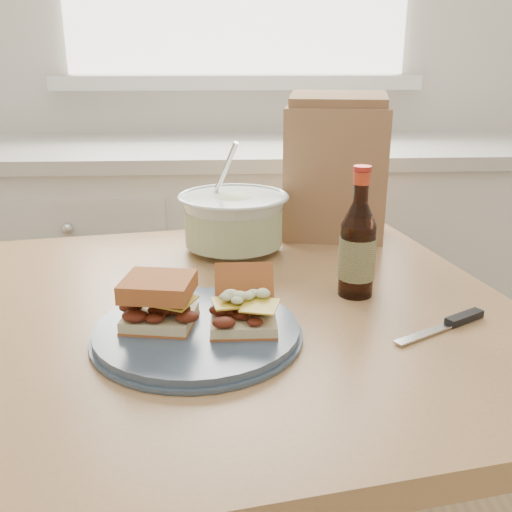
{
  "coord_description": "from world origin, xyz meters",
  "views": [
    {
      "loc": [
        -0.06,
        -0.18,
        1.2
      ],
      "look_at": [
        -0.01,
        0.76,
        0.88
      ],
      "focal_mm": 40.0,
      "sensor_mm": 36.0,
      "label": 1
    }
  ],
  "objects": [
    {
      "name": "knife",
      "position": [
        0.31,
        0.63,
        0.8
      ],
      "size": [
        0.18,
        0.11,
        0.01
      ],
      "rotation": [
        0.0,
        0.0,
        0.52
      ],
      "color": "silver",
      "rests_on": "dining_table"
    },
    {
      "name": "sandwich_right",
      "position": [
        -0.03,
        0.62,
        0.84
      ],
      "size": [
        0.1,
        0.14,
        0.08
      ],
      "rotation": [
        0.0,
        0.0,
        -0.01
      ],
      "color": "beige",
      "rests_on": "plate"
    },
    {
      "name": "paper_bag",
      "position": [
        0.2,
        1.13,
        0.95
      ],
      "size": [
        0.26,
        0.2,
        0.3
      ],
      "primitive_type": "cube",
      "rotation": [
        0.0,
        0.0,
        -0.2
      ],
      "color": "#976F49",
      "rests_on": "dining_table"
    },
    {
      "name": "plate",
      "position": [
        -0.1,
        0.61,
        0.81
      ],
      "size": [
        0.31,
        0.31,
        0.02
      ],
      "primitive_type": "cylinder",
      "color": "#3C4C61",
      "rests_on": "dining_table"
    },
    {
      "name": "wall_back",
      "position": [
        0.0,
        2.0,
        1.35
      ],
      "size": [
        4.0,
        0.02,
        2.7
      ],
      "primitive_type": "cube",
      "color": "silver",
      "rests_on": "ground"
    },
    {
      "name": "coleslaw_bowl",
      "position": [
        -0.04,
        1.03,
        0.86
      ],
      "size": [
        0.24,
        0.24,
        0.24
      ],
      "color": "silver",
      "rests_on": "dining_table"
    },
    {
      "name": "cabinet_run",
      "position": [
        -0.0,
        1.7,
        0.47
      ],
      "size": [
        2.5,
        0.64,
        0.94
      ],
      "color": "white",
      "rests_on": "ground"
    },
    {
      "name": "beer_bottle",
      "position": [
        0.18,
        0.76,
        0.88
      ],
      "size": [
        0.07,
        0.07,
        0.23
      ],
      "rotation": [
        0.0,
        0.0,
        0.36
      ],
      "color": "black",
      "rests_on": "dining_table"
    },
    {
      "name": "sandwich_left",
      "position": [
        -0.16,
        0.62,
        0.85
      ],
      "size": [
        0.12,
        0.11,
        0.08
      ],
      "rotation": [
        0.0,
        0.0,
        -0.17
      ],
      "color": "beige",
      "rests_on": "plate"
    },
    {
      "name": "dining_table",
      "position": [
        -0.04,
        0.74,
        0.68
      ],
      "size": [
        1.1,
        1.1,
        0.8
      ],
      "rotation": [
        0.0,
        0.0,
        0.17
      ],
      "color": "#A97C50",
      "rests_on": "ground"
    }
  ]
}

